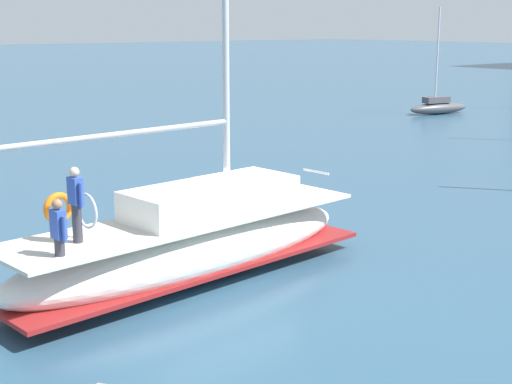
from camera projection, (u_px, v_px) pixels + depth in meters
The scene contains 3 objects.
ground_plane at pixel (224, 251), 19.55m from camera, with size 400.00×400.00×0.00m, color #2D516B.
main_sailboat at pixel (191, 240), 17.30m from camera, with size 3.29×9.78×13.23m.
moored_ketch_distant at pixel (438, 106), 49.10m from camera, with size 1.99×4.74×6.90m.
Camera 1 is at (15.17, -11.01, 5.84)m, focal length 52.12 mm.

